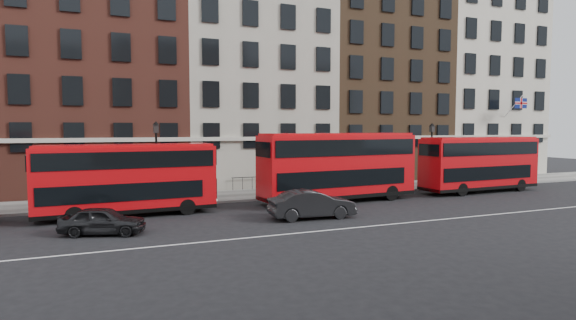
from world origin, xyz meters
name	(u,v)px	position (x,y,z in m)	size (l,w,h in m)	color
ground	(349,219)	(0.00, 0.00, 0.00)	(120.00, 120.00, 0.00)	black
pavement	(281,193)	(0.00, 10.50, 0.07)	(80.00, 5.00, 0.15)	slate
kerb	(293,197)	(0.00, 8.00, 0.08)	(80.00, 0.30, 0.16)	gray
road_centre_line	(369,226)	(0.00, -2.00, 0.01)	(70.00, 0.12, 0.01)	white
building_terrace	(248,71)	(-0.31, 17.88, 10.24)	(64.00, 11.95, 22.00)	beige
bus_b	(127,178)	(-11.31, 5.52, 2.20)	(9.88, 2.81, 4.11)	red
bus_c	(338,165)	(2.26, 5.52, 2.52)	(11.34, 3.50, 4.69)	red
bus_d	(479,163)	(14.84, 5.52, 2.33)	(10.44, 2.96, 4.34)	red
car_rear	(103,221)	(-12.59, 1.23, 0.66)	(1.56, 3.88, 1.32)	black
car_front	(312,204)	(-1.80, 1.01, 0.79)	(1.68, 4.81, 1.58)	black
lamp_post_left	(157,159)	(-9.38, 8.34, 3.08)	(0.44, 0.44, 5.33)	black
lamp_post_right	(432,151)	(13.04, 8.98, 3.08)	(0.44, 0.44, 5.33)	black
traffic_light	(524,157)	(22.92, 8.22, 2.45)	(0.25, 0.45, 3.27)	black
iron_railings	(271,182)	(0.00, 12.70, 0.65)	(6.60, 0.06, 1.00)	black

